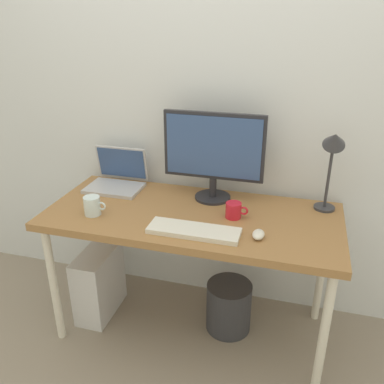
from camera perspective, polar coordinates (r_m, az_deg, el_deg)
The scene contains 12 objects.
ground_plane at distance 2.55m, azimuth 0.00°, elevation -18.35°, with size 6.00×6.00×0.00m, color gray.
back_wall at distance 2.31m, azimuth 2.76°, elevation 13.53°, with size 4.40×0.04×2.60m, color silver.
desk at distance 2.15m, azimuth 0.00°, elevation -4.51°, with size 1.53×0.68×0.76m.
monitor at distance 2.18m, azimuth 3.06°, elevation 5.73°, with size 0.55×0.20×0.49m.
laptop at distance 2.46m, azimuth -10.45°, elevation 2.04°, with size 0.32×0.26×0.23m.
desk_lamp at distance 2.13m, azimuth 19.21°, elevation 5.29°, with size 0.11×0.16×0.46m.
keyboard at distance 1.93m, azimuth 0.27°, elevation -5.47°, with size 0.44×0.14×0.02m, color silver.
mouse at distance 1.91m, azimuth 9.33°, elevation -5.92°, with size 0.06×0.09×0.03m, color silver.
coffee_mug at distance 2.06m, azimuth 5.91°, elevation -2.57°, with size 0.12×0.08×0.08m.
glass_cup at distance 2.14m, azimuth -13.84°, elevation -1.89°, with size 0.12×0.08×0.10m.
computer_tower at distance 2.59m, azimuth -12.95°, elevation -12.31°, with size 0.18×0.36×0.42m, color silver.
wastebasket at distance 2.46m, azimuth 5.19°, elevation -15.76°, with size 0.26×0.26×0.30m, color #333338.
Camera 1 is at (0.51, -1.82, 1.72)m, focal length 37.87 mm.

